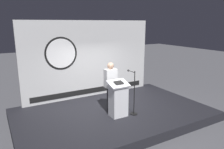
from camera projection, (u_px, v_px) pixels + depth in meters
ground_plane at (113, 119)px, 7.42m from camera, size 40.00×40.00×0.00m
stage_platform at (113, 115)px, 7.38m from camera, size 6.40×4.00×0.30m
banner_display at (89, 59)px, 8.54m from camera, size 5.39×0.12×3.03m
podium at (118, 99)px, 6.81m from camera, size 0.64×0.49×1.17m
speaker_person at (111, 87)px, 7.14m from camera, size 0.40×0.26×1.68m
microphone_stand at (133, 99)px, 6.99m from camera, size 0.24×0.52×1.45m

